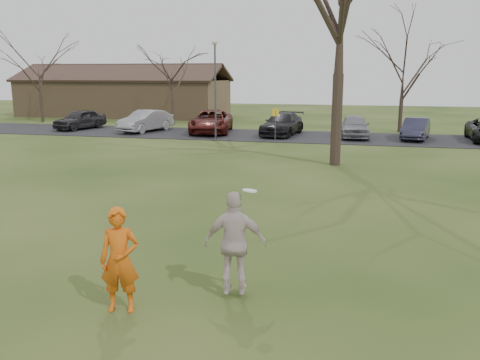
# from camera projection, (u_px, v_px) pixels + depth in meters

# --- Properties ---
(ground) EXTENTS (120.00, 120.00, 0.00)m
(ground) POSITION_uv_depth(u_px,v_px,m) (192.00, 300.00, 9.41)
(ground) COLOR #1E380F
(ground) RESTS_ON ground
(parking_strip) EXTENTS (62.00, 6.50, 0.04)m
(parking_strip) POSITION_uv_depth(u_px,v_px,m) (312.00, 137.00, 33.18)
(parking_strip) COLOR black
(parking_strip) RESTS_ON ground
(player_defender) EXTENTS (0.80, 0.62, 1.94)m
(player_defender) POSITION_uv_depth(u_px,v_px,m) (120.00, 260.00, 8.81)
(player_defender) COLOR #DA5D11
(player_defender) RESTS_ON ground
(car_0) EXTENTS (2.79, 4.64, 1.48)m
(car_0) POSITION_uv_depth(u_px,v_px,m) (80.00, 119.00, 37.44)
(car_0) COLOR #272629
(car_0) RESTS_ON parking_strip
(car_1) EXTENTS (2.83, 4.96, 1.55)m
(car_1) POSITION_uv_depth(u_px,v_px,m) (146.00, 121.00, 35.92)
(car_1) COLOR gray
(car_1) RESTS_ON parking_strip
(car_2) EXTENTS (3.56, 6.13, 1.61)m
(car_2) POSITION_uv_depth(u_px,v_px,m) (211.00, 121.00, 35.14)
(car_2) COLOR #541813
(car_2) RESTS_ON parking_strip
(car_3) EXTENTS (2.77, 5.38, 1.49)m
(car_3) POSITION_uv_depth(u_px,v_px,m) (282.00, 124.00, 33.88)
(car_3) COLOR black
(car_3) RESTS_ON parking_strip
(car_4) EXTENTS (1.99, 4.49, 1.50)m
(car_4) POSITION_uv_depth(u_px,v_px,m) (355.00, 126.00, 32.57)
(car_4) COLOR gray
(car_4) RESTS_ON parking_strip
(car_5) EXTENTS (2.28, 4.33, 1.36)m
(car_5) POSITION_uv_depth(u_px,v_px,m) (416.00, 129.00, 31.70)
(car_5) COLOR #2A293E
(car_5) RESTS_ON parking_strip
(catching_play) EXTENTS (1.24, 0.67, 2.07)m
(catching_play) POSITION_uv_depth(u_px,v_px,m) (235.00, 243.00, 9.29)
(catching_play) COLOR beige
(catching_play) RESTS_ON ground
(building) EXTENTS (20.60, 8.50, 5.14)m
(building) POSITION_uv_depth(u_px,v_px,m) (125.00, 96.00, 49.62)
(building) COLOR #8C6D4C
(building) RESTS_ON ground
(lamp_post) EXTENTS (0.34, 0.34, 6.27)m
(lamp_post) POSITION_uv_depth(u_px,v_px,m) (215.00, 77.00, 31.31)
(lamp_post) COLOR #47474C
(lamp_post) RESTS_ON ground
(sign_yellow) EXTENTS (0.35, 0.35, 2.08)m
(sign_yellow) POSITION_uv_depth(u_px,v_px,m) (275.00, 119.00, 30.47)
(sign_yellow) COLOR #47474C
(sign_yellow) RESTS_ON ground
(big_tree) EXTENTS (9.00, 9.00, 14.00)m
(big_tree) POSITION_uv_depth(u_px,v_px,m) (341.00, 9.00, 21.73)
(big_tree) COLOR #352821
(big_tree) RESTS_ON ground
(small_tree_row) EXTENTS (55.00, 5.90, 8.50)m
(small_tree_row) POSITION_uv_depth(u_px,v_px,m) (379.00, 78.00, 36.18)
(small_tree_row) COLOR #352821
(small_tree_row) RESTS_ON ground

